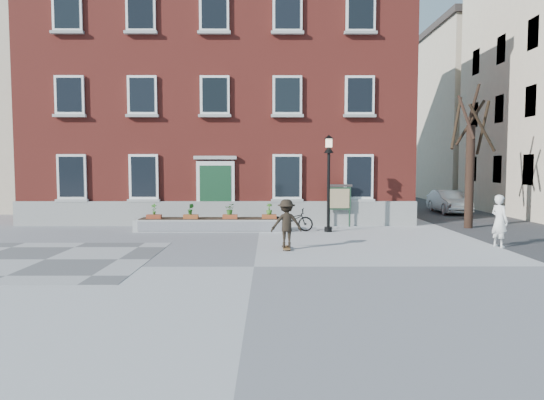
{
  "coord_description": "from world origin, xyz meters",
  "views": [
    {
      "loc": [
        0.41,
        -12.72,
        2.67
      ],
      "look_at": [
        0.5,
        4.0,
        1.5
      ],
      "focal_mm": 32.0,
      "sensor_mm": 36.0,
      "label": 1
    }
  ],
  "objects_px": {
    "bicycle": "(291,220)",
    "skateboarder": "(286,223)",
    "bystander": "(499,221)",
    "lamp_post": "(329,169)",
    "parked_car": "(449,202)",
    "notice_board": "(340,198)"
  },
  "relations": [
    {
      "from": "bicycle",
      "to": "bystander",
      "type": "bearing_deg",
      "value": -112.41
    },
    {
      "from": "bystander",
      "to": "skateboarder",
      "type": "relative_size",
      "value": 1.07
    },
    {
      "from": "lamp_post",
      "to": "skateboarder",
      "type": "xyz_separation_m",
      "value": [
        -1.85,
        -4.2,
        -1.7
      ]
    },
    {
      "from": "bystander",
      "to": "parked_car",
      "type": "bearing_deg",
      "value": -32.17
    },
    {
      "from": "bystander",
      "to": "lamp_post",
      "type": "bearing_deg",
      "value": 34.57
    },
    {
      "from": "bystander",
      "to": "lamp_post",
      "type": "xyz_separation_m",
      "value": [
        -5.19,
        3.77,
        1.67
      ]
    },
    {
      "from": "bystander",
      "to": "skateboarder",
      "type": "distance_m",
      "value": 7.05
    },
    {
      "from": "bicycle",
      "to": "parked_car",
      "type": "xyz_separation_m",
      "value": [
        9.3,
        7.59,
        0.18
      ]
    },
    {
      "from": "bicycle",
      "to": "skateboarder",
      "type": "height_order",
      "value": "skateboarder"
    },
    {
      "from": "lamp_post",
      "to": "notice_board",
      "type": "distance_m",
      "value": 2.22
    },
    {
      "from": "notice_board",
      "to": "bicycle",
      "type": "bearing_deg",
      "value": -146.18
    },
    {
      "from": "bystander",
      "to": "skateboarder",
      "type": "height_order",
      "value": "bystander"
    },
    {
      "from": "lamp_post",
      "to": "parked_car",
      "type": "bearing_deg",
      "value": 44.94
    },
    {
      "from": "parked_car",
      "to": "lamp_post",
      "type": "distance_m",
      "value": 11.19
    },
    {
      "from": "bicycle",
      "to": "lamp_post",
      "type": "xyz_separation_m",
      "value": [
        1.5,
        -0.2,
        2.07
      ]
    },
    {
      "from": "bicycle",
      "to": "parked_car",
      "type": "relative_size",
      "value": 0.45
    },
    {
      "from": "bystander",
      "to": "notice_board",
      "type": "relative_size",
      "value": 0.93
    },
    {
      "from": "bicycle",
      "to": "skateboarder",
      "type": "bearing_deg",
      "value": -176.27
    },
    {
      "from": "parked_car",
      "to": "bystander",
      "type": "xyz_separation_m",
      "value": [
        -2.62,
        -11.56,
        0.22
      ]
    },
    {
      "from": "bicycle",
      "to": "skateboarder",
      "type": "xyz_separation_m",
      "value": [
        -0.35,
        -4.4,
        0.37
      ]
    },
    {
      "from": "parked_car",
      "to": "lamp_post",
      "type": "xyz_separation_m",
      "value": [
        -7.8,
        -7.79,
        1.89
      ]
    },
    {
      "from": "bicycle",
      "to": "bystander",
      "type": "xyz_separation_m",
      "value": [
        6.69,
        -3.97,
        0.4
      ]
    }
  ]
}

